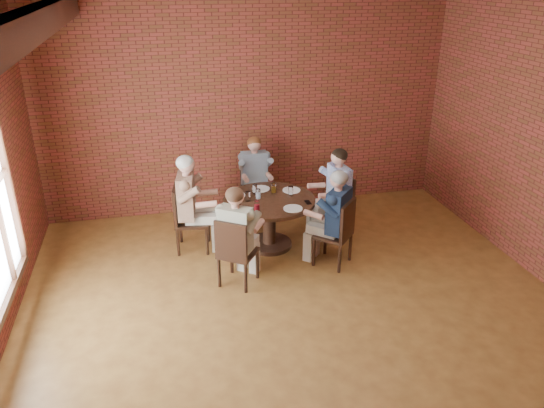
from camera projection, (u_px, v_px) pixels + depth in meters
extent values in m
plane|color=#9E6C30|center=(307.00, 328.00, 5.98)|extent=(7.00, 7.00, 0.00)
plane|color=silver|center=(317.00, 9.00, 4.60)|extent=(7.00, 7.00, 0.00)
plane|color=maroon|center=(248.00, 107.00, 8.41)|extent=(7.00, 0.00, 7.00)
cube|color=#331B11|center=(18.00, 31.00, 4.15)|extent=(0.22, 6.90, 0.26)
cube|color=#331B11|center=(3.00, 307.00, 5.49)|extent=(0.10, 2.16, 0.08)
cube|color=#331B11|center=(4.00, 170.00, 5.95)|extent=(0.10, 0.08, 2.20)
cylinder|color=#331B11|center=(269.00, 244.00, 7.76)|extent=(0.65, 0.65, 0.06)
cylinder|color=#331B11|center=(269.00, 224.00, 7.62)|extent=(0.19, 0.19, 0.64)
cylinder|color=#3F2417|center=(269.00, 200.00, 7.47)|extent=(1.30, 1.30, 0.05)
cube|color=#331B11|center=(334.00, 209.00, 7.91)|extent=(0.49, 0.49, 0.04)
cube|color=#331B11|center=(347.00, 191.00, 7.86)|extent=(0.09, 0.44, 0.50)
cylinder|color=#331B11|center=(316.00, 219.00, 8.10)|extent=(0.04, 0.04, 0.41)
cylinder|color=#331B11|center=(327.00, 230.00, 7.78)|extent=(0.04, 0.04, 0.41)
cylinder|color=#331B11|center=(339.00, 216.00, 8.22)|extent=(0.04, 0.04, 0.41)
cylinder|color=#331B11|center=(350.00, 226.00, 7.89)|extent=(0.04, 0.04, 0.41)
cube|color=#331B11|center=(255.00, 191.00, 8.54)|extent=(0.42, 0.42, 0.04)
cube|color=#331B11|center=(253.00, 172.00, 8.60)|extent=(0.42, 0.04, 0.48)
cylinder|color=#331B11|center=(246.00, 210.00, 8.43)|extent=(0.04, 0.04, 0.41)
cylinder|color=#331B11|center=(269.00, 208.00, 8.51)|extent=(0.04, 0.04, 0.41)
cylinder|color=#331B11|center=(243.00, 201.00, 8.76)|extent=(0.04, 0.04, 0.41)
cylinder|color=#331B11|center=(264.00, 199.00, 8.83)|extent=(0.04, 0.04, 0.41)
cube|color=#331B11|center=(193.00, 221.00, 7.52)|extent=(0.53, 0.53, 0.04)
cube|color=#331B11|center=(176.00, 204.00, 7.40)|extent=(0.11, 0.46, 0.53)
cylinder|color=#331B11|center=(207.00, 242.00, 7.44)|extent=(0.04, 0.04, 0.41)
cylinder|color=#331B11|center=(208.00, 229.00, 7.81)|extent=(0.04, 0.04, 0.41)
cylinder|color=#331B11|center=(178.00, 243.00, 7.42)|extent=(0.04, 0.04, 0.41)
cylinder|color=#331B11|center=(181.00, 230.00, 7.79)|extent=(0.04, 0.04, 0.41)
cube|color=#331B11|center=(238.00, 253.00, 6.69)|extent=(0.59, 0.59, 0.04)
cube|color=#331B11|center=(231.00, 241.00, 6.42)|extent=(0.37, 0.28, 0.49)
cylinder|color=#331B11|center=(257.00, 264.00, 6.88)|extent=(0.04, 0.04, 0.41)
cylinder|color=#331B11|center=(232.00, 259.00, 7.00)|extent=(0.04, 0.04, 0.41)
cylinder|color=#331B11|center=(246.00, 278.00, 6.57)|extent=(0.04, 0.04, 0.41)
cylinder|color=#331B11|center=(219.00, 273.00, 6.69)|extent=(0.04, 0.04, 0.41)
cube|color=#331B11|center=(333.00, 235.00, 7.15)|extent=(0.62, 0.62, 0.04)
cube|color=#331B11|center=(348.00, 220.00, 6.95)|extent=(0.32, 0.35, 0.50)
cylinder|color=#331B11|center=(325.00, 241.00, 7.47)|extent=(0.04, 0.04, 0.41)
cylinder|color=#331B11|center=(314.00, 252.00, 7.17)|extent=(0.04, 0.04, 0.41)
cylinder|color=#331B11|center=(350.00, 247.00, 7.30)|extent=(0.04, 0.04, 0.41)
cylinder|color=#331B11|center=(340.00, 259.00, 7.00)|extent=(0.04, 0.04, 0.41)
cylinder|color=white|center=(292.00, 190.00, 7.73)|extent=(0.26, 0.26, 0.01)
cylinder|color=white|center=(261.00, 189.00, 7.78)|extent=(0.26, 0.26, 0.01)
cylinder|color=white|center=(236.00, 195.00, 7.56)|extent=(0.26, 0.26, 0.01)
cylinder|color=white|center=(293.00, 208.00, 7.14)|extent=(0.26, 0.26, 0.01)
cylinder|color=white|center=(291.00, 191.00, 7.54)|extent=(0.07, 0.07, 0.14)
cylinder|color=white|center=(274.00, 188.00, 7.65)|extent=(0.07, 0.07, 0.14)
cylinder|color=white|center=(255.00, 189.00, 7.60)|extent=(0.07, 0.07, 0.14)
cylinder|color=white|center=(258.00, 194.00, 7.45)|extent=(0.07, 0.07, 0.14)
cylinder|color=white|center=(248.00, 196.00, 7.37)|extent=(0.07, 0.07, 0.14)
cylinder|color=white|center=(257.00, 206.00, 7.07)|extent=(0.07, 0.07, 0.14)
cube|color=black|center=(308.00, 202.00, 7.34)|extent=(0.07, 0.14, 0.01)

